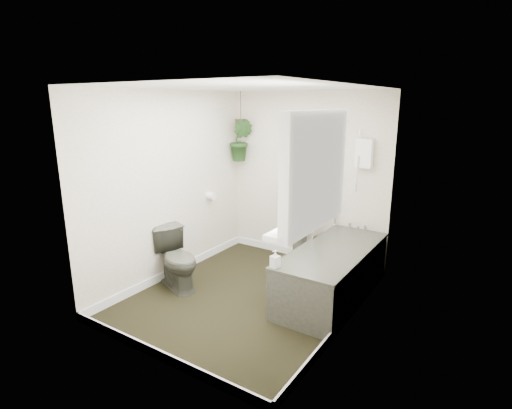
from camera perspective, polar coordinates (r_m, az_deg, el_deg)
The scene contains 22 objects.
floor at distance 4.69m, azimuth -1.02°, elevation -13.02°, with size 2.30×2.80×0.02m, color black.
ceiling at distance 4.17m, azimuth -1.17°, elevation 16.57°, with size 2.30×2.80×0.02m, color white.
wall_back at distance 5.48m, azimuth 7.21°, elevation 3.77°, with size 2.30×0.02×2.30m, color silver.
wall_front at distance 3.26m, azimuth -15.15°, elevation -4.05°, with size 2.30×0.02×2.30m, color silver.
wall_left at distance 5.01m, azimuth -12.16°, elevation 2.55°, with size 0.02×2.80×2.30m, color silver.
wall_right at distance 3.78m, azimuth 13.65°, elevation -1.40°, with size 0.02×2.80×2.30m, color silver.
skirting at distance 4.67m, azimuth -1.03°, elevation -12.37°, with size 2.30×2.80×0.10m, color white.
bathtub at distance 4.63m, azimuth 10.88°, elevation -9.59°, with size 0.72×1.72×0.58m, color #3B3D32, non-canonical shape.
bath_screen at distance 4.89m, azimuth 10.05°, elevation 3.92°, with size 0.04×0.72×1.40m, color silver, non-canonical shape.
shower_box at distance 5.06m, azimuth 15.22°, elevation 7.08°, with size 0.20×0.10×0.35m, color white.
oval_mirror at distance 5.38m, azimuth 7.47°, elevation 7.33°, with size 0.46×0.03×0.62m, color beige.
wall_sconce at distance 5.57m, azimuth 3.66°, elevation 6.62°, with size 0.04×0.04×0.22m, color black.
toilet_roll_holder at distance 5.53m, azimuth -6.47°, elevation 1.24°, with size 0.11×0.11×0.11m, color white.
window_recess at distance 3.06m, azimuth 8.51°, elevation 4.78°, with size 0.08×1.00×0.90m, color white.
window_sill at distance 3.18m, azimuth 7.09°, elevation -2.56°, with size 0.18×1.00×0.04m, color white.
window_blinds at distance 3.08m, azimuth 7.75°, elevation 4.86°, with size 0.01×0.86×0.76m, color white.
toilet at distance 4.85m, azimuth -11.20°, elevation -7.61°, with size 0.40×0.70×0.71m, color #3B3D32.
pedestal_sink at distance 5.43m, azimuth 6.32°, elevation -3.27°, with size 0.60×0.51×1.02m, color #3B3D32, non-canonical shape.
sill_plant at distance 3.43m, azimuth 8.61°, elevation 0.95°, with size 0.21×0.18×0.23m, color black.
hanging_plant at distance 5.77m, azimuth -2.16°, elevation 9.15°, with size 0.33×0.26×0.60m, color black.
soap_bottle at distance 3.94m, azimuth 2.76°, elevation -7.76°, with size 0.08×0.08×0.18m, color black.
hanging_pot at distance 5.75m, azimuth -2.18°, elevation 11.50°, with size 0.16×0.16×0.12m, color #332919.
Camera 1 is at (2.34, -3.45, 2.16)m, focal length 28.00 mm.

